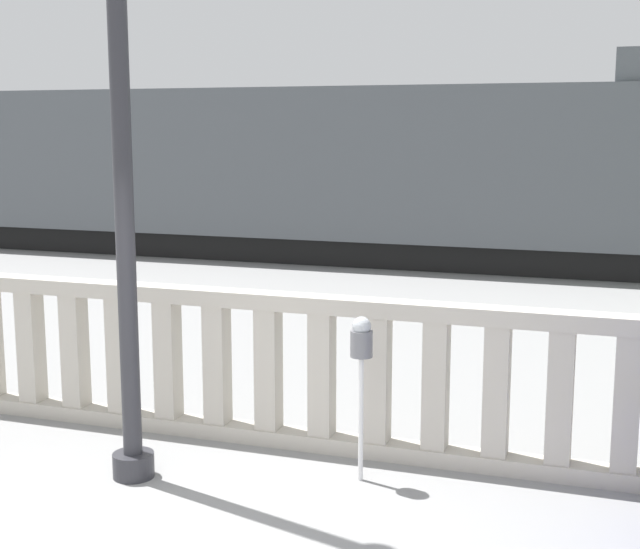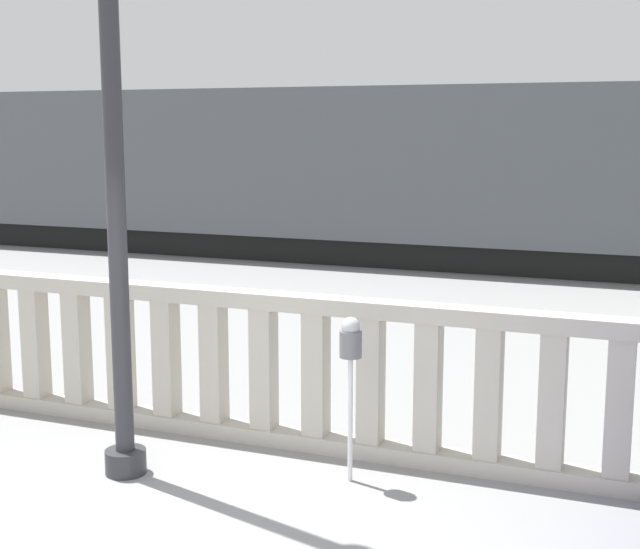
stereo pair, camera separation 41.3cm
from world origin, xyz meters
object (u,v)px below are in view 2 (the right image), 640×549
parking_meter (351,350)px  train_near (311,169)px  train_far (520,145)px  lamppost (113,114)px

parking_meter → train_near: (-5.06, 11.44, 0.80)m
parking_meter → train_near: size_ratio=0.07×
train_near → train_far: 17.09m
parking_meter → train_near: train_near is taller
parking_meter → lamppost: bearing=-163.0°
parking_meter → train_near: 12.54m
lamppost → parking_meter: size_ratio=4.17×
lamppost → parking_meter: (1.76, 0.54, -1.82)m
train_near → lamppost: bearing=-74.6°
lamppost → parking_meter: lamppost is taller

